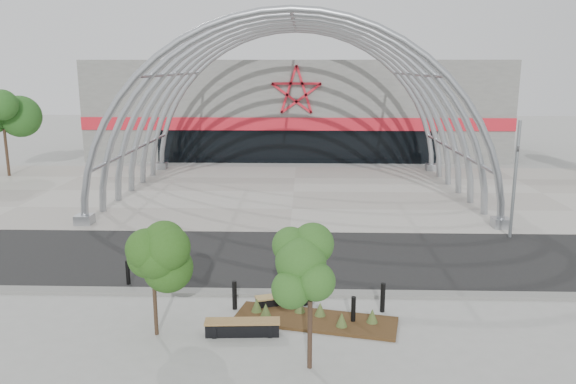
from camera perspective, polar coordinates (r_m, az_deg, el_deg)
The scene contains 18 objects.
ground at distance 19.45m, azimuth -0.35°, elevation -10.11°, with size 140.00×140.00×0.00m, color #969691.
road at distance 22.71m, azimuth -0.04°, elevation -6.67°, with size 140.00×7.00×0.02m, color black.
forecourt at distance 34.26m, azimuth 0.57°, elevation 0.01°, with size 60.00×17.00×0.04m, color #A19A91.
kerb at distance 19.19m, azimuth -0.38°, elevation -10.24°, with size 60.00×0.50×0.12m, color slate.
arena_building at distance 51.49m, azimuth 0.98°, elevation 8.74°, with size 34.00×15.24×8.00m.
vault_canopy at distance 34.26m, azimuth 0.57°, elevation 0.01°, with size 20.80×15.80×20.36m.
planting_bed at distance 17.36m, azimuth 2.59°, elevation -12.61°, with size 5.07×2.50×0.51m.
signal_pole at distance 26.59m, azimuth 22.07°, elevation 1.37°, with size 0.16×0.74×5.25m.
street_tree_0 at distance 16.10m, azimuth -13.64°, elevation -5.80°, with size 1.55×1.55×3.52m.
street_tree_1 at distance 13.93m, azimuth 2.29°, elevation -8.16°, with size 1.52×1.52×3.60m.
bench_0 at distance 16.56m, azimuth -4.65°, elevation -13.59°, with size 2.17×0.59×0.45m.
bench_1 at distance 18.32m, azimuth -0.40°, elevation -10.95°, with size 1.89×0.98×0.39m.
bollard_0 at distance 20.68m, azimuth -15.96°, elevation -7.88°, with size 0.14×0.14×0.89m, color black.
bollard_1 at distance 18.08m, azimuth -5.45°, elevation -10.40°, with size 0.15×0.15×0.93m, color black.
bollard_2 at distance 19.45m, azimuth 0.64°, elevation -8.57°, with size 0.15×0.15×0.96m, color black.
bollard_3 at distance 17.16m, azimuth 6.66°, elevation -11.86°, with size 0.14×0.14×0.86m, color black.
bollard_4 at distance 18.06m, azimuth 9.60°, elevation -10.53°, with size 0.15×0.15×0.94m, color black.
bg_tree_0 at distance 43.27m, azimuth -27.06°, elevation 7.48°, with size 3.00×3.00×6.45m.
Camera 1 is at (0.65, -17.92, 7.54)m, focal length 35.00 mm.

